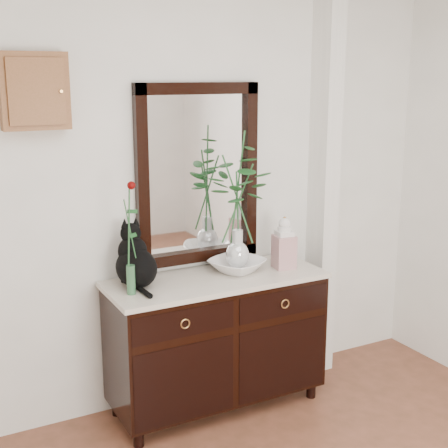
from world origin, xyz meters
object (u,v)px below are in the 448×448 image
sideboard (216,335)px  lotus_bowl (237,265)px  ginger_jar (284,242)px  cat (136,255)px

sideboard → lotus_bowl: (0.17, 0.04, 0.42)m
ginger_jar → lotus_bowl: bearing=167.3°
sideboard → ginger_jar: (0.46, -0.03, 0.54)m
cat → lotus_bowl: 0.66m
lotus_bowl → ginger_jar: bearing=-12.7°
sideboard → cat: (-0.48, 0.07, 0.56)m
lotus_bowl → cat: bearing=176.8°
sideboard → ginger_jar: ginger_jar is taller
sideboard → ginger_jar: 0.71m
cat → ginger_jar: 0.94m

